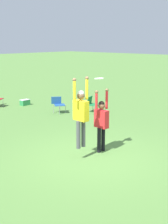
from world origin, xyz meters
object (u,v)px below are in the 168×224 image
at_px(person_jumping, 81,111).
at_px(camping_chair_1, 58,103).
at_px(camping_chair_2, 92,103).
at_px(person_defending, 101,120).
at_px(frisbee, 99,78).
at_px(cooler_box, 25,102).

height_order(person_jumping, camping_chair_1, person_jumping).
xyz_separation_m(person_jumping, camping_chair_2, (4.89, 3.76, -1.02)).
bearing_deg(camping_chair_1, camping_chair_2, 179.02).
bearing_deg(camping_chair_1, person_defending, 98.14).
bearing_deg(frisbee, cooler_box, 68.28).
xyz_separation_m(frisbee, cooler_box, (3.01, 7.57, -2.18)).
relative_size(camping_chair_2, cooler_box, 1.51).
bearing_deg(camping_chair_1, frisbee, 96.46).
distance_m(person_defending, camping_chair_1, 5.57).
bearing_deg(cooler_box, person_jumping, -116.19).
bearing_deg(camping_chair_2, camping_chair_1, -56.89).
distance_m(person_jumping, person_defending, 0.97).
bearing_deg(person_defending, cooler_box, 162.72).
bearing_deg(person_jumping, camping_chair_2, -49.39).
bearing_deg(frisbee, person_jumping, 168.21).
height_order(person_defending, cooler_box, person_defending).
height_order(camping_chair_1, cooler_box, camping_chair_1).
bearing_deg(cooler_box, camping_chair_2, -71.44).
height_order(camping_chair_2, cooler_box, camping_chair_2).
bearing_deg(camping_chair_2, person_defending, 25.18).
bearing_deg(camping_chair_2, frisbee, 24.15).
bearing_deg(person_defending, camping_chair_1, 153.64).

